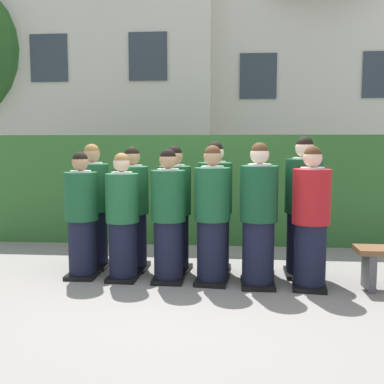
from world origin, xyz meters
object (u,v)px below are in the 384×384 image
(student_front_row_0, at_px, (82,218))
(student_rear_row_2, at_px, (175,212))
(student_front_row_4, at_px, (259,219))
(student_front_row_3, at_px, (212,218))
(student_in_red_blazer, at_px, (311,221))
(student_rear_row_3, at_px, (215,211))
(student_rear_row_5, at_px, (303,210))
(student_rear_row_4, at_px, (259,213))
(student_front_row_2, at_px, (168,219))
(student_front_row_1, at_px, (123,220))
(student_rear_row_0, at_px, (93,209))
(student_rear_row_1, at_px, (133,211))

(student_front_row_0, relative_size, student_rear_row_2, 0.96)
(student_front_row_0, relative_size, student_front_row_4, 0.93)
(student_front_row_3, bearing_deg, student_front_row_4, -7.59)
(student_front_row_4, bearing_deg, student_in_red_blazer, -2.73)
(student_front_row_3, bearing_deg, student_front_row_0, 176.10)
(student_front_row_0, distance_m, student_rear_row_3, 1.65)
(student_rear_row_3, height_order, student_rear_row_5, student_rear_row_5)
(student_rear_row_4, bearing_deg, student_rear_row_5, -2.46)
(student_front_row_2, height_order, student_rear_row_2, student_rear_row_2)
(student_front_row_1, distance_m, student_rear_row_4, 1.69)
(student_front_row_3, distance_m, student_rear_row_4, 0.70)
(student_front_row_3, relative_size, student_rear_row_4, 0.99)
(student_rear_row_4, bearing_deg, student_front_row_2, -161.33)
(student_front_row_4, distance_m, student_rear_row_2, 1.15)
(student_front_row_2, bearing_deg, student_rear_row_2, 86.46)
(student_front_row_0, bearing_deg, student_front_row_2, -3.98)
(student_front_row_0, bearing_deg, student_front_row_4, -4.82)
(student_front_row_3, height_order, student_rear_row_3, student_rear_row_3)
(student_rear_row_0, relative_size, student_rear_row_5, 0.95)
(student_rear_row_2, height_order, student_rear_row_3, student_rear_row_3)
(student_in_red_blazer, relative_size, student_rear_row_1, 1.01)
(student_rear_row_2, bearing_deg, student_front_row_4, -26.57)
(student_front_row_1, xyz_separation_m, student_front_row_3, (1.08, -0.05, 0.04))
(student_rear_row_4, relative_size, student_rear_row_5, 0.95)
(student_front_row_4, height_order, student_in_red_blazer, student_front_row_4)
(student_front_row_4, xyz_separation_m, student_rear_row_0, (-2.12, 0.63, -0.01))
(student_front_row_0, relative_size, student_rear_row_1, 0.96)
(student_front_row_3, bearing_deg, student_front_row_2, 176.26)
(student_in_red_blazer, height_order, student_rear_row_3, student_rear_row_3)
(student_front_row_1, xyz_separation_m, student_rear_row_2, (0.58, 0.39, 0.04))
(student_front_row_1, distance_m, student_front_row_2, 0.56)
(student_in_red_blazer, bearing_deg, student_front_row_3, 174.94)
(student_rear_row_2, bearing_deg, student_front_row_1, -145.98)
(student_rear_row_1, bearing_deg, student_rear_row_0, 173.62)
(student_rear_row_2, distance_m, student_rear_row_5, 1.60)
(student_rear_row_2, bearing_deg, student_front_row_0, -163.17)
(student_front_row_2, bearing_deg, student_rear_row_5, 12.08)
(student_in_red_blazer, xyz_separation_m, student_rear_row_3, (-1.09, 0.55, 0.03))
(student_front_row_0, height_order, student_rear_row_5, student_rear_row_5)
(student_rear_row_4, bearing_deg, student_rear_row_3, 174.92)
(student_front_row_0, bearing_deg, student_rear_row_0, 89.31)
(student_rear_row_1, bearing_deg, student_front_row_2, -41.11)
(student_front_row_4, distance_m, student_rear_row_4, 0.48)
(student_front_row_4, bearing_deg, student_rear_row_1, 160.27)
(student_front_row_2, distance_m, student_rear_row_0, 1.19)
(student_front_row_1, xyz_separation_m, student_rear_row_0, (-0.52, 0.51, 0.05))
(student_rear_row_0, distance_m, student_rear_row_5, 2.70)
(student_rear_row_2, bearing_deg, student_rear_row_5, -2.21)
(student_front_row_1, bearing_deg, student_rear_row_4, 12.10)
(student_in_red_blazer, distance_m, student_rear_row_3, 1.23)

